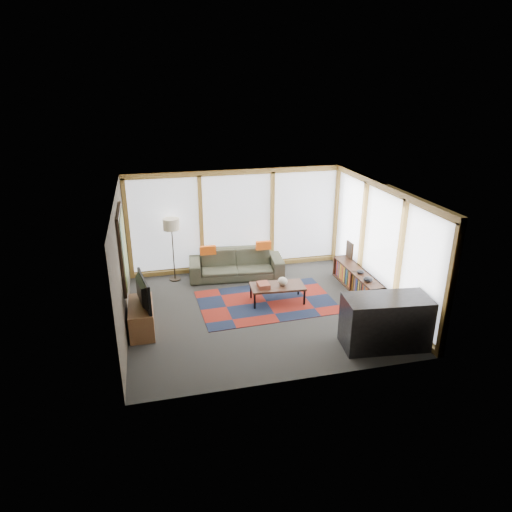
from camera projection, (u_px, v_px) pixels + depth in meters
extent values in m
plane|color=#2A2927|center=(260.00, 310.00, 9.80)|extent=(5.50, 5.50, 0.00)
cube|color=#3C352B|center=(122.00, 266.00, 8.73)|extent=(0.04, 5.00, 2.60)
cube|color=#3C352B|center=(300.00, 310.00, 7.07)|extent=(5.50, 0.04, 2.60)
cube|color=silver|center=(261.00, 191.00, 8.86)|extent=(5.50, 5.00, 0.04)
cube|color=white|center=(237.00, 220.00, 11.57)|extent=(5.30, 0.02, 2.35)
cube|color=white|center=(382.00, 243.00, 9.93)|extent=(0.02, 4.80, 2.35)
cube|color=black|center=(123.00, 248.00, 8.92)|extent=(0.05, 1.35, 1.55)
cube|color=gold|center=(124.00, 248.00, 8.93)|extent=(0.02, 1.20, 1.40)
cube|color=maroon|center=(266.00, 302.00, 10.16)|extent=(3.03, 2.02, 0.01)
imported|color=#343728|center=(236.00, 264.00, 11.36)|extent=(2.39, 1.12, 0.68)
cube|color=#DD5613|center=(208.00, 250.00, 11.01)|extent=(0.39, 0.12, 0.21)
cube|color=#DD5613|center=(263.00, 245.00, 11.33)|extent=(0.38, 0.12, 0.21)
cube|color=brown|center=(263.00, 285.00, 9.93)|extent=(0.25, 0.31, 0.10)
ellipsoid|color=beige|center=(283.00, 281.00, 10.03)|extent=(0.23, 0.23, 0.19)
ellipsoid|color=black|center=(368.00, 279.00, 9.95)|extent=(0.25, 0.25, 0.10)
ellipsoid|color=black|center=(361.00, 272.00, 10.36)|extent=(0.19, 0.19, 0.09)
cube|color=black|center=(350.00, 250.00, 11.19)|extent=(0.05, 0.32, 0.42)
cube|color=brown|center=(142.00, 318.00, 8.93)|extent=(0.46, 1.11, 0.55)
imported|color=black|center=(139.00, 292.00, 8.69)|extent=(0.31, 1.04, 0.59)
cube|color=black|center=(385.00, 322.00, 8.34)|extent=(1.62, 0.89, 0.98)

